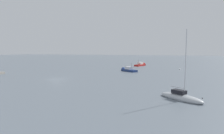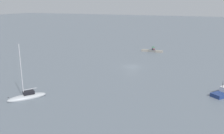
% 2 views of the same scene
% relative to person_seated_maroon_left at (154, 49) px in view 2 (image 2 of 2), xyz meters
% --- Properties ---
extents(ground_plane, '(500.00, 500.00, 0.00)m').
position_rel_person_seated_maroon_left_xyz_m(ground_plane, '(0.66, 21.37, -0.88)').
color(ground_plane, slate).
extents(seawall_pier, '(7.17, 1.41, 0.63)m').
position_rel_person_seated_maroon_left_xyz_m(seawall_pier, '(0.66, -0.18, -0.57)').
color(seawall_pier, gray).
rests_on(seawall_pier, ground_plane).
extents(person_seated_maroon_left, '(0.43, 0.63, 0.73)m').
position_rel_person_seated_maroon_left_xyz_m(person_seated_maroon_left, '(0.00, 0.00, 0.00)').
color(person_seated_maroon_left, '#1E2333').
rests_on(person_seated_maroon_left, seawall_pier).
extents(person_seated_dark_right, '(0.43, 0.63, 0.73)m').
position_rel_person_seated_maroon_left_xyz_m(person_seated_dark_right, '(0.56, -0.08, 0.00)').
color(person_seated_dark_right, '#1E2333').
rests_on(person_seated_dark_right, seawall_pier).
extents(umbrella_open_green, '(1.27, 1.27, 1.28)m').
position_rel_person_seated_maroon_left_xyz_m(umbrella_open_green, '(0.29, -0.10, 0.86)').
color(umbrella_open_green, black).
rests_on(umbrella_open_green, seawall_pier).
extents(sailboat_grey_near, '(5.32, 6.50, 10.02)m').
position_rel_person_seated_maroon_left_xyz_m(sailboat_grey_near, '(10.53, 49.21, -0.55)').
color(sailboat_grey_near, '#ADB2B7').
rests_on(sailboat_grey_near, ground_plane).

